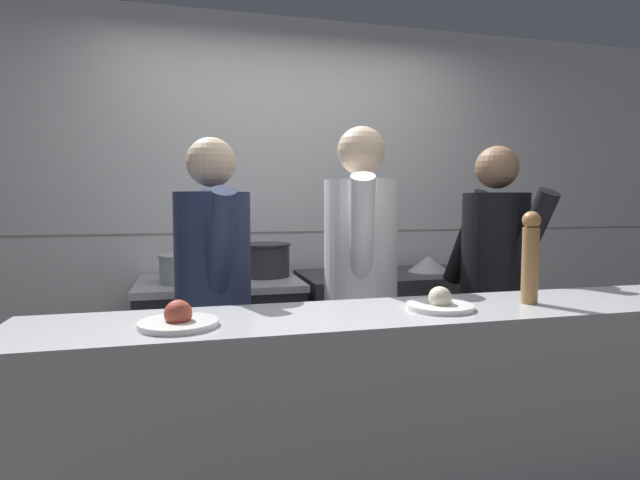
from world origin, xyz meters
The scene contains 13 objects.
wall_back_tiled centered at (0.00, 1.57, 1.30)m, with size 8.00×0.06×2.60m.
oven_range centered at (-0.49, 1.17, 0.45)m, with size 0.95×0.71×0.89m.
prep_counter centered at (0.60, 1.17, 0.44)m, with size 1.15×0.65×0.89m.
pass_counter centered at (0.11, -0.25, 0.49)m, with size 2.66×0.45×0.98m.
stock_pot centered at (-0.67, 1.12, 0.98)m, with size 0.34×0.34×0.16m.
sauce_pot centered at (-0.21, 1.22, 1.00)m, with size 0.32×0.32×0.21m.
mixing_bowl_steel centered at (0.88, 1.18, 0.95)m, with size 0.28×0.28×0.11m.
plated_dish_main centered at (-0.69, -0.30, 1.00)m, with size 0.24×0.24×0.08m.
plated_dish_appetiser centered at (0.20, -0.27, 1.00)m, with size 0.24×0.24×0.08m.
pepper_mill centered at (0.57, -0.26, 1.16)m, with size 0.07×0.07×0.34m.
chef_head_cook centered at (-0.56, 0.40, 0.91)m, with size 0.37×0.72×1.64m.
chef_sous centered at (0.13, 0.39, 0.95)m, with size 0.44×0.74×1.71m.
chef_line centered at (0.87, 0.41, 0.91)m, with size 0.40×0.72×1.64m.
Camera 1 is at (-0.64, -1.85, 1.36)m, focal length 28.00 mm.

